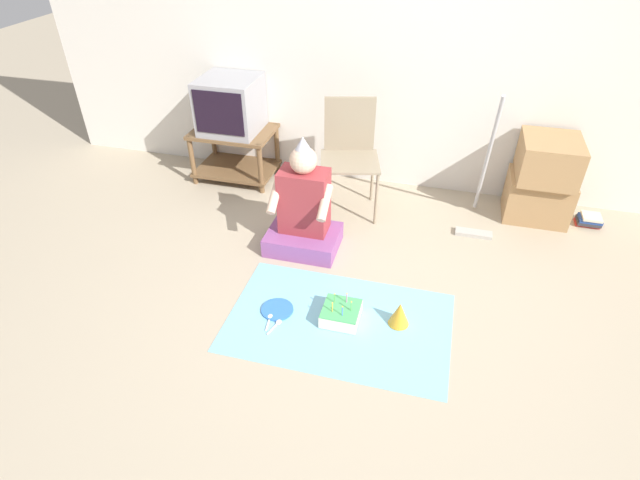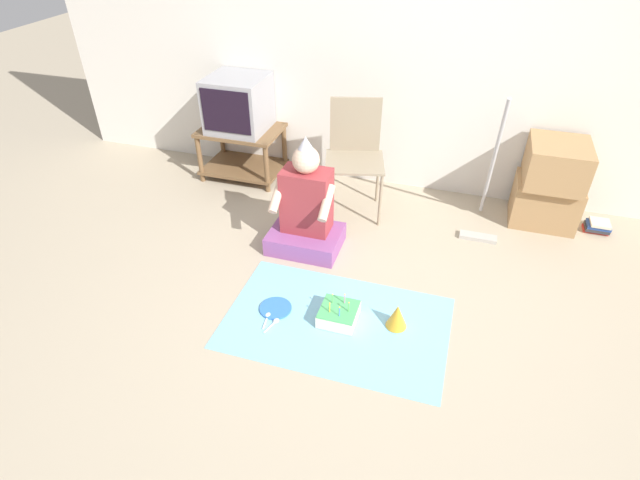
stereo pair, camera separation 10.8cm
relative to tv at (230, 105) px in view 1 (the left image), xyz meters
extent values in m
plane|color=tan|center=(1.43, -1.72, -0.69)|extent=(16.00, 16.00, 0.00)
cube|color=silver|center=(1.43, 0.28, 0.58)|extent=(6.40, 0.06, 2.55)
cube|color=brown|center=(0.00, 0.00, -0.25)|extent=(0.71, 0.51, 0.03)
cube|color=brown|center=(0.00, 0.00, -0.61)|extent=(0.71, 0.51, 0.02)
cylinder|color=brown|center=(-0.32, -0.22, -0.46)|extent=(0.04, 0.04, 0.46)
cylinder|color=brown|center=(0.32, -0.22, -0.46)|extent=(0.04, 0.04, 0.46)
cylinder|color=brown|center=(-0.32, 0.22, -0.46)|extent=(0.04, 0.04, 0.46)
cylinder|color=brown|center=(0.32, 0.22, -0.46)|extent=(0.04, 0.04, 0.46)
cube|color=#99999E|center=(0.00, 0.00, 0.00)|extent=(0.49, 0.49, 0.46)
cube|color=black|center=(0.00, -0.24, 0.01)|extent=(0.43, 0.01, 0.36)
cube|color=gray|center=(1.13, -0.33, -0.23)|extent=(0.55, 0.52, 0.02)
cube|color=gray|center=(1.08, -0.14, -0.01)|extent=(0.39, 0.12, 0.45)
cylinder|color=gray|center=(0.97, -0.57, -0.46)|extent=(0.02, 0.02, 0.46)
cylinder|color=gray|center=(1.38, -0.46, -0.46)|extent=(0.02, 0.02, 0.46)
cylinder|color=gray|center=(0.88, -0.20, -0.46)|extent=(0.02, 0.02, 0.46)
cylinder|color=gray|center=(1.28, -0.10, -0.46)|extent=(0.02, 0.02, 0.46)
cube|color=#A87F51|center=(2.62, -0.02, -0.51)|extent=(0.49, 0.38, 0.36)
cube|color=#A87F51|center=(2.62, -0.02, -0.17)|extent=(0.43, 0.48, 0.32)
cube|color=#B2ADA3|center=(2.15, -0.42, -0.68)|extent=(0.28, 0.09, 0.03)
cylinder|color=#B7B7BC|center=(2.15, -0.23, -0.12)|extent=(0.03, 0.41, 1.09)
cube|color=#B72D28|center=(3.03, -0.04, -0.68)|extent=(0.18, 0.11, 0.02)
cube|color=#333338|center=(3.04, -0.04, -0.66)|extent=(0.18, 0.14, 0.02)
cube|color=#284793|center=(3.04, -0.04, -0.64)|extent=(0.17, 0.13, 0.03)
cube|color=beige|center=(3.05, -0.04, -0.61)|extent=(0.14, 0.15, 0.02)
cube|color=#8C4C8C|center=(0.91, -0.92, -0.62)|extent=(0.52, 0.40, 0.14)
cube|color=#993338|center=(0.91, -0.88, -0.31)|extent=(0.35, 0.22, 0.48)
sphere|color=beige|center=(0.91, -0.88, 0.01)|extent=(0.19, 0.19, 0.19)
cone|color=silver|center=(0.91, -0.88, 0.14)|extent=(0.11, 0.11, 0.09)
cylinder|color=beige|center=(0.73, -0.98, -0.23)|extent=(0.06, 0.25, 0.20)
cylinder|color=beige|center=(1.09, -0.98, -0.23)|extent=(0.06, 0.25, 0.20)
cube|color=#7FC6E0|center=(1.35, -1.62, -0.69)|extent=(1.38, 0.87, 0.01)
cube|color=#F4E0C6|center=(1.35, -1.59, -0.64)|extent=(0.23, 0.23, 0.08)
cube|color=#4CB266|center=(1.35, -1.59, -0.60)|extent=(0.23, 0.23, 0.01)
cylinder|color=#66C666|center=(1.42, -1.60, -0.57)|extent=(0.01, 0.01, 0.07)
sphere|color=#FFCC4C|center=(1.42, -1.60, -0.52)|extent=(0.01, 0.01, 0.01)
cylinder|color=#E58CCC|center=(1.38, -1.53, -0.57)|extent=(0.01, 0.01, 0.07)
sphere|color=#FFCC4C|center=(1.38, -1.53, -0.52)|extent=(0.01, 0.01, 0.01)
cylinder|color=#66C666|center=(1.30, -1.56, -0.57)|extent=(0.01, 0.01, 0.07)
sphere|color=#FFCC4C|center=(1.30, -1.56, -0.52)|extent=(0.01, 0.01, 0.01)
cylinder|color=yellow|center=(1.31, -1.64, -0.57)|extent=(0.01, 0.01, 0.07)
sphere|color=#FFCC4C|center=(1.31, -1.64, -0.52)|extent=(0.01, 0.01, 0.01)
cylinder|color=#4C7FE5|center=(1.38, -1.65, -0.57)|extent=(0.01, 0.01, 0.07)
sphere|color=#FFCC4C|center=(1.38, -1.65, -0.52)|extent=(0.01, 0.01, 0.01)
cone|color=gold|center=(1.71, -1.54, -0.60)|extent=(0.13, 0.13, 0.16)
cylinder|color=blue|center=(0.94, -1.62, -0.68)|extent=(0.21, 0.21, 0.01)
ellipsoid|color=white|center=(0.92, -1.70, -0.68)|extent=(0.04, 0.05, 0.01)
cube|color=white|center=(0.93, -1.77, -0.68)|extent=(0.02, 0.10, 0.01)
ellipsoid|color=white|center=(0.99, -1.73, -0.68)|extent=(0.04, 0.05, 0.01)
cube|color=white|center=(0.97, -1.80, -0.68)|extent=(0.04, 0.10, 0.01)
camera|label=1|loc=(1.81, -3.82, 1.55)|focal=28.00mm
camera|label=2|loc=(1.91, -3.79, 1.55)|focal=28.00mm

